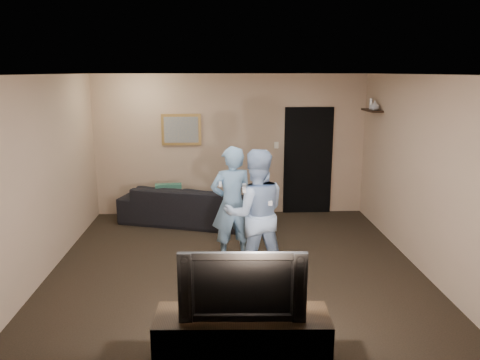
{
  "coord_description": "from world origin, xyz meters",
  "views": [
    {
      "loc": [
        -0.22,
        -6.08,
        2.64
      ],
      "look_at": [
        0.07,
        0.3,
        1.15
      ],
      "focal_mm": 35.0,
      "sensor_mm": 36.0,
      "label": 1
    }
  ],
  "objects_px": {
    "sofa": "(187,204)",
    "wii_player_left": "(232,204)",
    "wii_player_right": "(256,214)",
    "tv_console": "(242,343)",
    "television": "(242,282)"
  },
  "relations": [
    {
      "from": "tv_console",
      "to": "television",
      "type": "distance_m",
      "value": 0.59
    },
    {
      "from": "wii_player_left",
      "to": "wii_player_right",
      "type": "bearing_deg",
      "value": -61.83
    },
    {
      "from": "wii_player_left",
      "to": "sofa",
      "type": "bearing_deg",
      "value": 113.3
    },
    {
      "from": "sofa",
      "to": "wii_player_left",
      "type": "xyz_separation_m",
      "value": [
        0.75,
        -1.74,
        0.49
      ]
    },
    {
      "from": "sofa",
      "to": "television",
      "type": "xyz_separation_m",
      "value": [
        0.77,
        -4.25,
        0.51
      ]
    },
    {
      "from": "tv_console",
      "to": "wii_player_right",
      "type": "xyz_separation_m",
      "value": [
        0.27,
        1.97,
        0.6
      ]
    },
    {
      "from": "sofa",
      "to": "tv_console",
      "type": "distance_m",
      "value": 4.32
    },
    {
      "from": "tv_console",
      "to": "television",
      "type": "relative_size",
      "value": 1.41
    },
    {
      "from": "tv_console",
      "to": "wii_player_left",
      "type": "bearing_deg",
      "value": 92.66
    },
    {
      "from": "wii_player_left",
      "to": "television",
      "type": "bearing_deg",
      "value": -89.58
    },
    {
      "from": "sofa",
      "to": "wii_player_left",
      "type": "relative_size",
      "value": 1.39
    },
    {
      "from": "television",
      "to": "wii_player_left",
      "type": "xyz_separation_m",
      "value": [
        -0.02,
        2.51,
        -0.02
      ]
    },
    {
      "from": "wii_player_left",
      "to": "wii_player_right",
      "type": "xyz_separation_m",
      "value": [
        0.29,
        -0.54,
        0.02
      ]
    },
    {
      "from": "wii_player_right",
      "to": "television",
      "type": "bearing_deg",
      "value": -97.84
    },
    {
      "from": "sofa",
      "to": "tv_console",
      "type": "height_order",
      "value": "sofa"
    }
  ]
}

